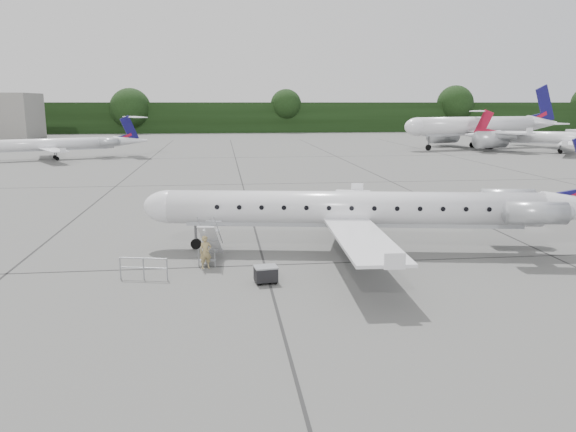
{
  "coord_description": "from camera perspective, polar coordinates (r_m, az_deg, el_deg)",
  "views": [
    {
      "loc": [
        -8.92,
        -23.11,
        7.92
      ],
      "look_at": [
        -5.65,
        4.44,
        2.3
      ],
      "focal_mm": 35.0,
      "sensor_mm": 36.0,
      "label": 1
    }
  ],
  "objects": [
    {
      "name": "bg_narrowbody",
      "position": [
        104.08,
        18.57,
        9.53
      ],
      "size": [
        35.48,
        29.49,
        11.02
      ],
      "primitive_type": null,
      "rotation": [
        0.0,
        0.0,
        0.27
      ],
      "color": "silver",
      "rests_on": "ground"
    },
    {
      "name": "bg_regional_right",
      "position": [
        100.13,
        26.6,
        7.65
      ],
      "size": [
        31.49,
        28.73,
        6.75
      ],
      "primitive_type": null,
      "rotation": [
        0.0,
        0.0,
        2.63
      ],
      "color": "silver",
      "rests_on": "ground"
    },
    {
      "name": "main_regional_jet",
      "position": [
        30.11,
        6.66,
        2.47
      ],
      "size": [
        28.09,
        22.22,
        6.53
      ],
      "primitive_type": null,
      "rotation": [
        0.0,
        0.0,
        -0.16
      ],
      "color": "silver",
      "rests_on": "ground"
    },
    {
      "name": "treeline",
      "position": [
        153.42,
        -3.49,
        9.96
      ],
      "size": [
        260.0,
        4.0,
        8.0
      ],
      "primitive_type": "cube",
      "color": "black",
      "rests_on": "ground"
    },
    {
      "name": "passenger",
      "position": [
        27.48,
        -8.37,
        -3.67
      ],
      "size": [
        0.67,
        0.53,
        1.62
      ],
      "primitive_type": "imported",
      "rotation": [
        0.0,
        0.0,
        0.27
      ],
      "color": "#968352",
      "rests_on": "ground"
    },
    {
      "name": "baggage_cart",
      "position": [
        25.15,
        -2.27,
        -5.91
      ],
      "size": [
        1.07,
        0.91,
        0.84
      ],
      "primitive_type": null,
      "rotation": [
        0.0,
        0.0,
        0.14
      ],
      "color": "black",
      "rests_on": "ground"
    },
    {
      "name": "bg_regional_left",
      "position": [
        86.07,
        -23.19,
        7.25
      ],
      "size": [
        27.31,
        23.77,
        5.99
      ],
      "primitive_type": null,
      "rotation": [
        0.0,
        0.0,
        0.38
      ],
      "color": "silver",
      "rests_on": "ground"
    },
    {
      "name": "ground",
      "position": [
        26.01,
        13.73,
        -6.62
      ],
      "size": [
        320.0,
        320.0,
        0.0
      ],
      "primitive_type": "plane",
      "color": "#5F5F5D",
      "rests_on": "ground"
    },
    {
      "name": "safety_railing",
      "position": [
        26.44,
        -14.46,
        -5.22
      ],
      "size": [
        2.16,
        0.56,
        1.0
      ],
      "primitive_type": null,
      "rotation": [
        0.0,
        0.0,
        -0.22
      ],
      "color": "gray",
      "rests_on": "ground"
    },
    {
      "name": "airstair",
      "position": [
        28.77,
        -7.86,
        -2.53
      ],
      "size": [
        1.25,
        2.63,
        2.04
      ],
      "primitive_type": null,
      "rotation": [
        0.0,
        0.0,
        -0.16
      ],
      "color": "silver",
      "rests_on": "ground"
    }
  ]
}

